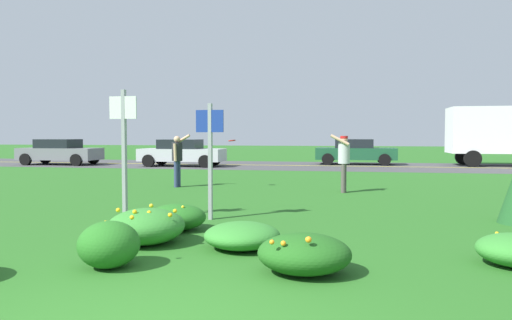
{
  "coord_description": "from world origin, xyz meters",
  "views": [
    {
      "loc": [
        1.7,
        -3.67,
        1.69
      ],
      "look_at": [
        -0.81,
        9.1,
        1.02
      ],
      "focal_mm": 33.93,
      "sensor_mm": 36.0,
      "label": 1
    }
  ],
  "objects_px": {
    "person_catcher_red_cap_gray_shirt": "(344,158)",
    "car_gray_leftmost": "(60,152)",
    "sign_post_near_path": "(124,142)",
    "car_dark_green_center_right": "(355,152)",
    "car_silver_center_left": "(182,153)",
    "box_truck_red": "(512,133)",
    "person_thrower_dark_shirt": "(177,156)",
    "sign_post_by_roadside": "(210,149)",
    "frisbee_red": "(232,141)"
  },
  "relations": [
    {
      "from": "person_catcher_red_cap_gray_shirt",
      "to": "car_gray_leftmost",
      "type": "height_order",
      "value": "person_catcher_red_cap_gray_shirt"
    },
    {
      "from": "sign_post_near_path",
      "to": "car_dark_green_center_right",
      "type": "bearing_deg",
      "value": 76.53
    },
    {
      "from": "sign_post_near_path",
      "to": "car_silver_center_left",
      "type": "xyz_separation_m",
      "value": [
        -4.56,
        15.92,
        -0.82
      ]
    },
    {
      "from": "sign_post_near_path",
      "to": "person_catcher_red_cap_gray_shirt",
      "type": "distance_m",
      "value": 6.96
    },
    {
      "from": "car_gray_leftmost",
      "to": "box_truck_red",
      "type": "relative_size",
      "value": 0.67
    },
    {
      "from": "person_thrower_dark_shirt",
      "to": "car_dark_green_center_right",
      "type": "distance_m",
      "value": 14.59
    },
    {
      "from": "car_dark_green_center_right",
      "to": "car_silver_center_left",
      "type": "bearing_deg",
      "value": -159.22
    },
    {
      "from": "sign_post_near_path",
      "to": "car_silver_center_left",
      "type": "height_order",
      "value": "sign_post_near_path"
    },
    {
      "from": "person_thrower_dark_shirt",
      "to": "car_silver_center_left",
      "type": "height_order",
      "value": "person_thrower_dark_shirt"
    },
    {
      "from": "sign_post_near_path",
      "to": "car_gray_leftmost",
      "type": "height_order",
      "value": "sign_post_near_path"
    },
    {
      "from": "car_gray_leftmost",
      "to": "car_dark_green_center_right",
      "type": "bearing_deg",
      "value": 11.95
    },
    {
      "from": "sign_post_near_path",
      "to": "person_thrower_dark_shirt",
      "type": "height_order",
      "value": "sign_post_near_path"
    },
    {
      "from": "sign_post_by_roadside",
      "to": "person_catcher_red_cap_gray_shirt",
      "type": "distance_m",
      "value": 5.74
    },
    {
      "from": "person_catcher_red_cap_gray_shirt",
      "to": "car_dark_green_center_right",
      "type": "distance_m",
      "value": 13.9
    },
    {
      "from": "car_silver_center_left",
      "to": "box_truck_red",
      "type": "height_order",
      "value": "box_truck_red"
    },
    {
      "from": "person_catcher_red_cap_gray_shirt",
      "to": "car_silver_center_left",
      "type": "height_order",
      "value": "person_catcher_red_cap_gray_shirt"
    },
    {
      "from": "frisbee_red",
      "to": "box_truck_red",
      "type": "height_order",
      "value": "box_truck_red"
    },
    {
      "from": "sign_post_near_path",
      "to": "sign_post_by_roadside",
      "type": "distance_m",
      "value": 1.7
    },
    {
      "from": "frisbee_red",
      "to": "sign_post_near_path",
      "type": "bearing_deg",
      "value": -96.1
    },
    {
      "from": "sign_post_by_roadside",
      "to": "person_thrower_dark_shirt",
      "type": "relative_size",
      "value": 1.35
    },
    {
      "from": "car_silver_center_left",
      "to": "frisbee_red",
      "type": "bearing_deg",
      "value": -61.85
    },
    {
      "from": "person_catcher_red_cap_gray_shirt",
      "to": "box_truck_red",
      "type": "distance_m",
      "value": 16.41
    },
    {
      "from": "car_dark_green_center_right",
      "to": "box_truck_red",
      "type": "relative_size",
      "value": 0.67
    },
    {
      "from": "car_gray_leftmost",
      "to": "car_silver_center_left",
      "type": "xyz_separation_m",
      "value": [
        7.3,
        0.0,
        0.0
      ]
    },
    {
      "from": "person_thrower_dark_shirt",
      "to": "car_gray_leftmost",
      "type": "bearing_deg",
      "value": 137.27
    },
    {
      "from": "car_silver_center_left",
      "to": "car_dark_green_center_right",
      "type": "height_order",
      "value": "same"
    },
    {
      "from": "sign_post_near_path",
      "to": "car_dark_green_center_right",
      "type": "relative_size",
      "value": 0.57
    },
    {
      "from": "frisbee_red",
      "to": "car_dark_green_center_right",
      "type": "bearing_deg",
      "value": 73.24
    },
    {
      "from": "sign_post_near_path",
      "to": "box_truck_red",
      "type": "height_order",
      "value": "box_truck_red"
    },
    {
      "from": "car_silver_center_left",
      "to": "car_dark_green_center_right",
      "type": "xyz_separation_m",
      "value": [
        9.21,
        3.49,
        0.0
      ]
    },
    {
      "from": "frisbee_red",
      "to": "box_truck_red",
      "type": "distance_m",
      "value": 18.04
    },
    {
      "from": "box_truck_red",
      "to": "car_silver_center_left",
      "type": "bearing_deg",
      "value": -168.68
    },
    {
      "from": "car_gray_leftmost",
      "to": "sign_post_near_path",
      "type": "bearing_deg",
      "value": -53.33
    },
    {
      "from": "sign_post_near_path",
      "to": "car_dark_green_center_right",
      "type": "height_order",
      "value": "sign_post_near_path"
    },
    {
      "from": "person_catcher_red_cap_gray_shirt",
      "to": "frisbee_red",
      "type": "height_order",
      "value": "person_catcher_red_cap_gray_shirt"
    },
    {
      "from": "person_thrower_dark_shirt",
      "to": "frisbee_red",
      "type": "xyz_separation_m",
      "value": [
        1.79,
        0.15,
        0.51
      ]
    },
    {
      "from": "sign_post_near_path",
      "to": "box_truck_red",
      "type": "bearing_deg",
      "value": 56.4
    },
    {
      "from": "sign_post_by_roadside",
      "to": "person_thrower_dark_shirt",
      "type": "xyz_separation_m",
      "value": [
        -2.78,
        5.62,
        -0.41
      ]
    },
    {
      "from": "sign_post_by_roadside",
      "to": "frisbee_red",
      "type": "relative_size",
      "value": 9.68
    },
    {
      "from": "box_truck_red",
      "to": "person_catcher_red_cap_gray_shirt",
      "type": "bearing_deg",
      "value": -122.09
    },
    {
      "from": "box_truck_red",
      "to": "sign_post_near_path",
      "type": "bearing_deg",
      "value": -123.6
    },
    {
      "from": "person_thrower_dark_shirt",
      "to": "sign_post_near_path",
      "type": "bearing_deg",
      "value": -79.35
    },
    {
      "from": "person_thrower_dark_shirt",
      "to": "box_truck_red",
      "type": "xyz_separation_m",
      "value": [
        14.03,
        13.4,
        0.81
      ]
    },
    {
      "from": "box_truck_red",
      "to": "person_thrower_dark_shirt",
      "type": "bearing_deg",
      "value": -136.32
    },
    {
      "from": "car_dark_green_center_right",
      "to": "sign_post_near_path",
      "type": "bearing_deg",
      "value": -103.47
    },
    {
      "from": "sign_post_near_path",
      "to": "person_catcher_red_cap_gray_shirt",
      "type": "relative_size",
      "value": 1.5
    },
    {
      "from": "frisbee_red",
      "to": "car_gray_leftmost",
      "type": "bearing_deg",
      "value": 142.07
    },
    {
      "from": "car_silver_center_left",
      "to": "car_dark_green_center_right",
      "type": "bearing_deg",
      "value": 20.78
    },
    {
      "from": "car_gray_leftmost",
      "to": "car_silver_center_left",
      "type": "height_order",
      "value": "same"
    },
    {
      "from": "car_silver_center_left",
      "to": "sign_post_by_roadside",
      "type": "bearing_deg",
      "value": -68.22
    }
  ]
}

